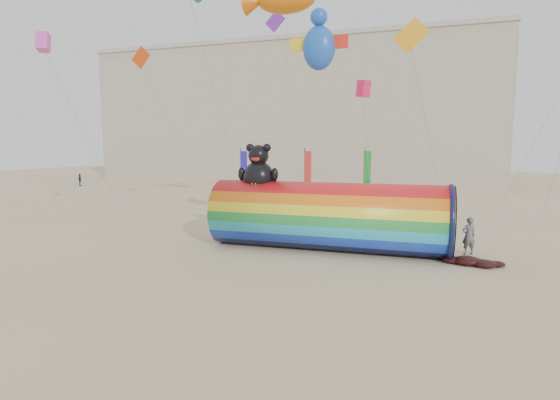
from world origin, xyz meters
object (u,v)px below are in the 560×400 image
(hotel_building, at_px, (292,114))
(kite_handler, at_px, (469,236))
(windsock_assembly, at_px, (328,214))
(fabric_bundle, at_px, (472,261))

(hotel_building, relative_size, kite_handler, 32.35)
(hotel_building, relative_size, windsock_assembly, 5.04)
(hotel_building, xyz_separation_m, kite_handler, (22.09, -43.96, -9.38))
(hotel_building, distance_m, fabric_bundle, 52.05)
(windsock_assembly, bearing_deg, fabric_bundle, -8.01)
(windsock_assembly, distance_m, fabric_bundle, 7.07)
(hotel_building, height_order, windsock_assembly, hotel_building)
(windsock_assembly, bearing_deg, kite_handler, 9.31)
(kite_handler, distance_m, fabric_bundle, 2.21)
(kite_handler, relative_size, fabric_bundle, 0.71)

